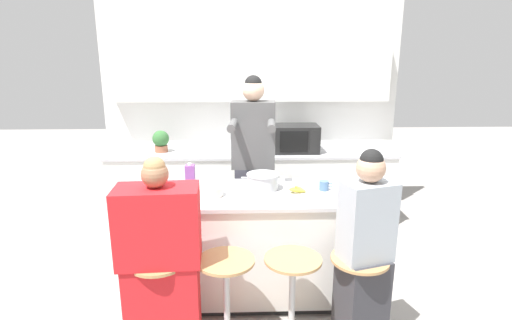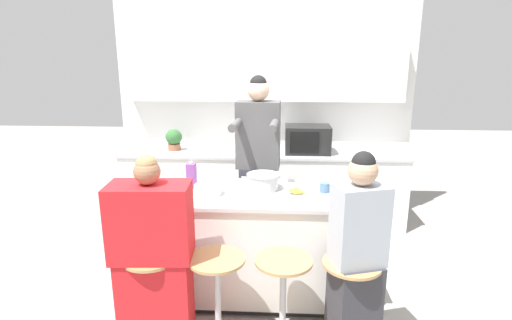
{
  "view_description": "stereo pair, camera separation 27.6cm",
  "coord_description": "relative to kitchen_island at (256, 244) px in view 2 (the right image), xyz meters",
  "views": [
    {
      "loc": [
        -0.1,
        -3.04,
        1.99
      ],
      "look_at": [
        0.0,
        0.07,
        1.17
      ],
      "focal_mm": 28.0,
      "sensor_mm": 36.0,
      "label": 1
    },
    {
      "loc": [
        0.17,
        -3.04,
        1.99
      ],
      "look_at": [
        0.0,
        0.07,
        1.17
      ],
      "focal_mm": 28.0,
      "sensor_mm": 36.0,
      "label": 2
    }
  ],
  "objects": [
    {
      "name": "mixing_bowl_steel",
      "position": [
        -0.73,
        -0.02,
        0.48
      ],
      "size": [
        0.19,
        0.19,
        0.06
      ],
      "color": "white",
      "rests_on": "kitchen_island"
    },
    {
      "name": "juice_carton",
      "position": [
        -0.54,
        0.09,
        0.56
      ],
      "size": [
        0.07,
        0.07,
        0.22
      ],
      "color": "#7A428E",
      "rests_on": "kitchen_island"
    },
    {
      "name": "back_counter",
      "position": [
        0.0,
        1.59,
        -0.02
      ],
      "size": [
        3.36,
        0.65,
        0.88
      ],
      "color": "white",
      "rests_on": "ground_plane"
    },
    {
      "name": "fruit_bowl",
      "position": [
        -0.37,
        -0.07,
        0.49
      ],
      "size": [
        0.22,
        0.22,
        0.08
      ],
      "color": "silver",
      "rests_on": "kitchen_island"
    },
    {
      "name": "microwave",
      "position": [
        0.52,
        1.54,
        0.57
      ],
      "size": [
        0.52,
        0.37,
        0.32
      ],
      "color": "black",
      "rests_on": "back_counter"
    },
    {
      "name": "potted_plant",
      "position": [
        -1.07,
        1.59,
        0.55
      ],
      "size": [
        0.19,
        0.19,
        0.26
      ],
      "color": "#93563D",
      "rests_on": "back_counter"
    },
    {
      "name": "bar_stool_center_right",
      "position": [
        0.22,
        -0.65,
        -0.08
      ],
      "size": [
        0.39,
        0.39,
        0.68
      ],
      "color": "tan",
      "rests_on": "ground_plane"
    },
    {
      "name": "coffee_cup_near",
      "position": [
        0.56,
        0.04,
        0.49
      ],
      "size": [
        0.11,
        0.08,
        0.08
      ],
      "color": "#4C7099",
      "rests_on": "kitchen_island"
    },
    {
      "name": "bar_stool_rightmost",
      "position": [
        0.67,
        -0.66,
        -0.08
      ],
      "size": [
        0.39,
        0.39,
        0.68
      ],
      "color": "tan",
      "rests_on": "ground_plane"
    },
    {
      "name": "person_cooking",
      "position": [
        -0.01,
        0.58,
        0.45
      ],
      "size": [
        0.43,
        0.58,
        1.82
      ],
      "rotation": [
        0.0,
        0.0,
        -0.06
      ],
      "color": "#383842",
      "rests_on": "ground_plane"
    },
    {
      "name": "cooking_pot",
      "position": [
        0.06,
        0.08,
        0.52
      ],
      "size": [
        0.35,
        0.27,
        0.13
      ],
      "color": "#B7BABC",
      "rests_on": "kitchen_island"
    },
    {
      "name": "bar_stool_leftmost",
      "position": [
        -0.67,
        -0.65,
        -0.08
      ],
      "size": [
        0.39,
        0.39,
        0.68
      ],
      "color": "tan",
      "rests_on": "ground_plane"
    },
    {
      "name": "person_seated_near",
      "position": [
        0.7,
        -0.66,
        0.2
      ],
      "size": [
        0.38,
        0.34,
        1.43
      ],
      "rotation": [
        0.0,
        0.0,
        0.29
      ],
      "color": "#333338",
      "rests_on": "ground_plane"
    },
    {
      "name": "banana_bunch",
      "position": [
        0.33,
        -0.01,
        0.48
      ],
      "size": [
        0.16,
        0.12,
        0.05
      ],
      "color": "yellow",
      "rests_on": "kitchen_island"
    },
    {
      "name": "wall_back",
      "position": [
        0.0,
        1.9,
        1.08
      ],
      "size": [
        3.62,
        0.22,
        2.7
      ],
      "color": "silver",
      "rests_on": "ground_plane"
    },
    {
      "name": "bar_stool_center_left",
      "position": [
        -0.22,
        -0.65,
        -0.08
      ],
      "size": [
        0.39,
        0.39,
        0.68
      ],
      "color": "tan",
      "rests_on": "ground_plane"
    },
    {
      "name": "person_wrapped_blanket",
      "position": [
        -0.65,
        -0.66,
        0.18
      ],
      "size": [
        0.54,
        0.32,
        1.39
      ],
      "rotation": [
        0.0,
        0.0,
        0.06
      ],
      "color": "red",
      "rests_on": "ground_plane"
    },
    {
      "name": "ground_plane",
      "position": [
        0.0,
        0.0,
        -0.47
      ],
      "size": [
        16.0,
        16.0,
        0.0
      ],
      "primitive_type": "plane",
      "color": "gray"
    },
    {
      "name": "kitchen_island",
      "position": [
        0.0,
        0.0,
        0.0
      ],
      "size": [
        1.68,
        0.74,
        0.92
      ],
      "color": "black",
      "rests_on": "ground_plane"
    }
  ]
}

